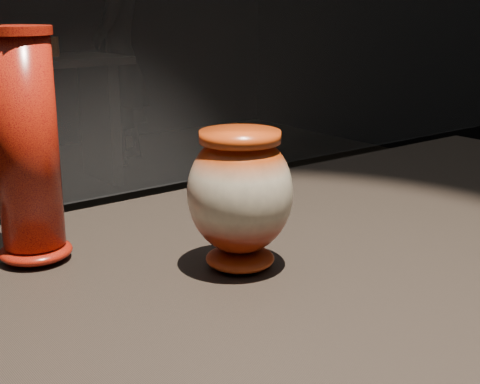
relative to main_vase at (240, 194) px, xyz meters
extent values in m
cube|color=black|center=(0.07, -0.01, -0.13)|extent=(2.00, 0.80, 0.05)
ellipsoid|color=maroon|center=(0.00, 0.00, -0.09)|extent=(0.13, 0.13, 0.03)
ellipsoid|color=beige|center=(0.00, 0.00, 0.00)|extent=(0.19, 0.19, 0.17)
cylinder|color=#B84011|center=(0.00, 0.00, 0.08)|extent=(0.14, 0.14, 0.02)
ellipsoid|color=#B6260C|center=(-0.22, 0.20, -0.09)|extent=(0.13, 0.13, 0.03)
cylinder|color=#B6260C|center=(-0.22, 0.20, 0.07)|extent=(0.11, 0.11, 0.30)
cylinder|color=#B6260C|center=(-0.22, 0.20, 0.22)|extent=(0.12, 0.12, 0.01)
cube|color=black|center=(1.56, 3.70, -0.58)|extent=(0.08, 0.50, 0.85)
cylinder|color=#8F3A14|center=(1.28, 3.73, -0.04)|extent=(0.07, 0.07, 0.13)
imported|color=black|center=(1.96, 4.11, -0.17)|extent=(0.72, 0.71, 1.67)
camera|label=1|loc=(-0.54, -0.70, 0.26)|focal=50.00mm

